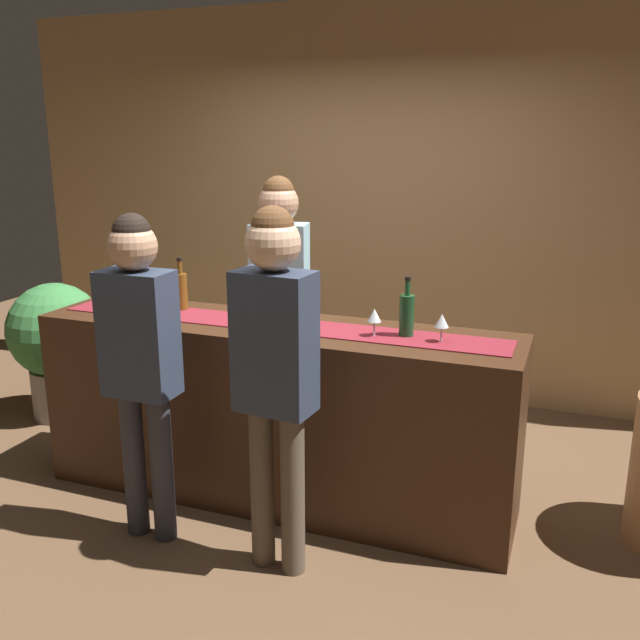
{
  "coord_description": "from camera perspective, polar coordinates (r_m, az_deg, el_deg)",
  "views": [
    {
      "loc": [
        1.48,
        -3.21,
        1.97
      ],
      "look_at": [
        0.26,
        0.0,
        1.04
      ],
      "focal_mm": 39.04,
      "sensor_mm": 36.0,
      "label": 1
    }
  ],
  "objects": [
    {
      "name": "customer_sipping",
      "position": [
        3.02,
        -3.72,
        -2.89
      ],
      "size": [
        0.36,
        0.24,
        1.69
      ],
      "rotation": [
        0.0,
        0.0,
        -0.09
      ],
      "color": "brown",
      "rests_on": "ground"
    },
    {
      "name": "ground_plane",
      "position": [
        4.05,
        -3.54,
        -14.05
      ],
      "size": [
        10.0,
        10.0,
        0.0
      ],
      "primitive_type": "plane",
      "color": "brown"
    },
    {
      "name": "wine_bottle_green",
      "position": [
        3.45,
        7.12,
        0.46
      ],
      "size": [
        0.07,
        0.07,
        0.3
      ],
      "color": "#194723",
      "rests_on": "bar_counter"
    },
    {
      "name": "potted_plant_tall",
      "position": [
        5.23,
        -20.78,
        -1.59
      ],
      "size": [
        0.66,
        0.66,
        0.97
      ],
      "color": "#9E9389",
      "rests_on": "ground"
    },
    {
      "name": "bartender",
      "position": [
        4.26,
        -3.32,
        2.91
      ],
      "size": [
        0.37,
        0.26,
        1.73
      ],
      "rotation": [
        0.0,
        0.0,
        3.33
      ],
      "color": "#26262B",
      "rests_on": "ground"
    },
    {
      "name": "counter_runner_cloth",
      "position": [
        3.67,
        -3.8,
        -0.33
      ],
      "size": [
        2.47,
        0.28,
        0.01
      ],
      "primitive_type": "cube",
      "color": "maroon",
      "rests_on": "bar_counter"
    },
    {
      "name": "wine_glass_mid_counter",
      "position": [
        3.37,
        9.95,
        -0.13
      ],
      "size": [
        0.07,
        0.07,
        0.14
      ],
      "color": "silver",
      "rests_on": "bar_counter"
    },
    {
      "name": "customer_browsing",
      "position": [
        3.39,
        -14.57,
        -2.15
      ],
      "size": [
        0.34,
        0.23,
        1.63
      ],
      "rotation": [
        0.0,
        0.0,
        0.02
      ],
      "color": "#33333D",
      "rests_on": "ground"
    },
    {
      "name": "wine_bottle_amber",
      "position": [
        4.02,
        -11.33,
        2.37
      ],
      "size": [
        0.07,
        0.07,
        0.3
      ],
      "color": "brown",
      "rests_on": "bar_counter"
    },
    {
      "name": "bar_counter",
      "position": [
        3.84,
        -3.67,
        -7.55
      ],
      "size": [
        2.6,
        0.6,
        0.99
      ],
      "primitive_type": "cube",
      "color": "#3D2314",
      "rests_on": "ground"
    },
    {
      "name": "wine_glass_near_customer",
      "position": [
        3.43,
        4.48,
        0.31
      ],
      "size": [
        0.07,
        0.07,
        0.14
      ],
      "color": "silver",
      "rests_on": "bar_counter"
    },
    {
      "name": "back_wall",
      "position": [
        5.35,
        4.71,
        9.46
      ],
      "size": [
        6.0,
        0.12,
        2.9
      ],
      "primitive_type": "cube",
      "color": "tan",
      "rests_on": "ground"
    }
  ]
}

